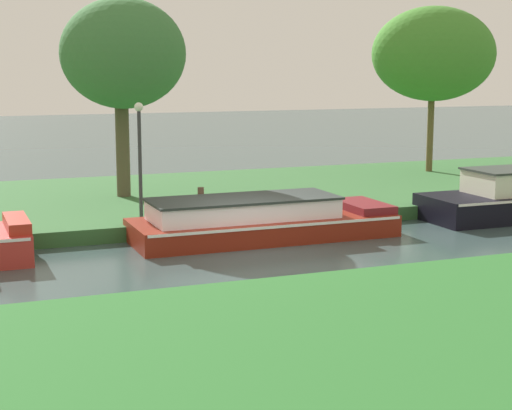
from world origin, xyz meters
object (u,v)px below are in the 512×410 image
lamp_post (140,146)px  mooring_post_near (201,203)px  willow_tree_centre (435,54)px  willow_tree_left (123,55)px  maroon_narrowboat (260,220)px

lamp_post → mooring_post_near: 2.24m
lamp_post → willow_tree_centre: bearing=23.2°
willow_tree_left → maroon_narrowboat: bearing=-66.5°
willow_tree_centre → willow_tree_left: bearing=-170.3°
willow_tree_left → lamp_post: size_ratio=1.97×
willow_tree_centre → mooring_post_near: willow_tree_centre is taller
willow_tree_left → willow_tree_centre: willow_tree_centre is taller
willow_tree_centre → mooring_post_near: (-11.43, -6.21, -4.12)m
maroon_narrowboat → mooring_post_near: (-1.21, 1.33, 0.34)m
maroon_narrowboat → willow_tree_centre: (10.22, 7.54, 4.46)m
maroon_narrowboat → willow_tree_centre: size_ratio=1.09×
willow_tree_left → lamp_post: (-0.37, -3.40, -2.47)m
maroon_narrowboat → mooring_post_near: bearing=132.2°
willow_tree_centre → lamp_post: willow_tree_centre is taller
mooring_post_near → willow_tree_centre: bearing=28.5°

